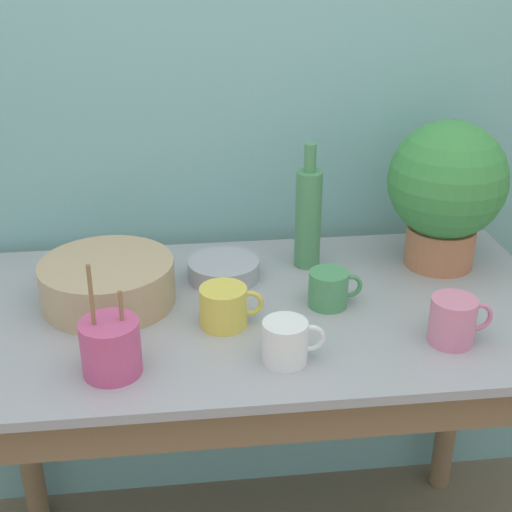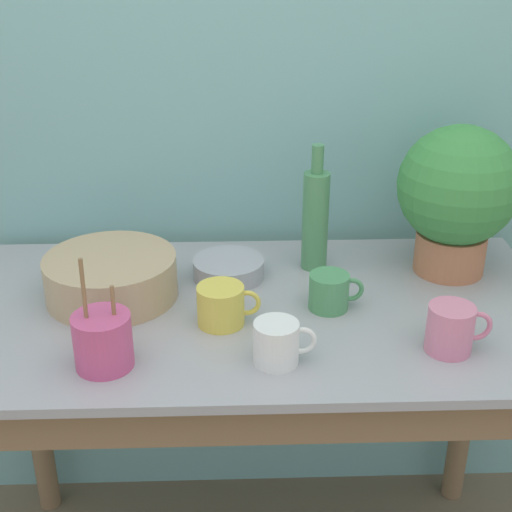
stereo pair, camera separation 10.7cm
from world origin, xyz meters
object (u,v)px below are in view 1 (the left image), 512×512
Objects in this scene: mug_pink at (454,320)px; mug_white at (286,342)px; bowl_small_steel at (224,269)px; bottle_tall at (308,216)px; mug_yellow at (224,306)px; potted_plant at (447,188)px; bowl_wash_large at (108,282)px; mug_green at (329,289)px; utensil_cup at (111,347)px.

mug_white is at bearing -174.95° from mug_pink.
mug_white reaches higher than bowl_small_steel.
bottle_tall is 0.34m from mug_yellow.
potted_plant reaches higher than mug_white.
potted_plant is 2.93× the size of mug_white.
bottle_tall is at bearing 15.97° from bowl_wash_large.
mug_green is 0.71× the size of bowl_small_steel.
potted_plant is 0.58m from mug_white.
mug_pink is at bearing -14.72° from mug_yellow.
bowl_small_steel is 0.75× the size of utensil_cup.
utensil_cup reaches higher than mug_white.
mug_yellow reaches higher than mug_green.
mug_white is at bearing -75.52° from bowl_small_steel.
bottle_tall reaches higher than mug_pink.
mug_green is 0.26m from bowl_small_steel.
bottle_tall reaches higher than utensil_cup.
utensil_cup is (-0.44, -0.20, 0.01)m from mug_green.
bowl_wash_large is 2.45× the size of mug_green.
potted_plant is at bearing 7.42° from bowl_wash_large.
bowl_small_steel is (-0.09, 0.35, -0.02)m from mug_white.
mug_white is at bearing -37.69° from bowl_wash_large.
utensil_cup is (0.03, -0.27, 0.01)m from bowl_wash_large.
mug_pink reaches higher than mug_green.
mug_white and mug_yellow have the same top height.
mug_pink is at bearing -37.31° from bowl_small_steel.
bowl_small_steel is at bearing 18.52° from bowl_wash_large.
utensil_cup is at bearing -155.78° from mug_green.
potted_plant is 2.76× the size of mug_pink.
utensil_cup is (-0.32, -0.00, 0.01)m from mug_white.
mug_white is (-0.11, -0.40, -0.08)m from bottle_tall.
mug_white is (0.35, -0.27, -0.01)m from bowl_wash_large.
potted_plant is 0.84m from utensil_cup.
bowl_small_steel is (-0.20, -0.05, -0.10)m from bottle_tall.
mug_white is (-0.42, -0.37, -0.15)m from potted_plant.
potted_plant is 0.38m from mug_pink.
bowl_wash_large is 0.27m from mug_yellow.
bowl_wash_large is at bearing 142.31° from mug_white.
potted_plant reaches higher than mug_green.
potted_plant is 0.32m from bottle_tall.
bowl_wash_large is 0.27m from utensil_cup.
utensil_cup is at bearing -177.42° from mug_pink.
utensil_cup reaches higher than bowl_small_steel.
utensil_cup is at bearing -84.62° from bowl_wash_large.
mug_pink is at bearing 2.58° from utensil_cup.
mug_pink is (-0.09, -0.34, -0.15)m from potted_plant.
bowl_wash_large is at bearing -164.03° from bottle_tall.
mug_pink is at bearing -58.98° from bottle_tall.
mug_green is 0.93× the size of mug_pink.
mug_white is 0.32m from utensil_cup.
mug_white is 0.18m from mug_yellow.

